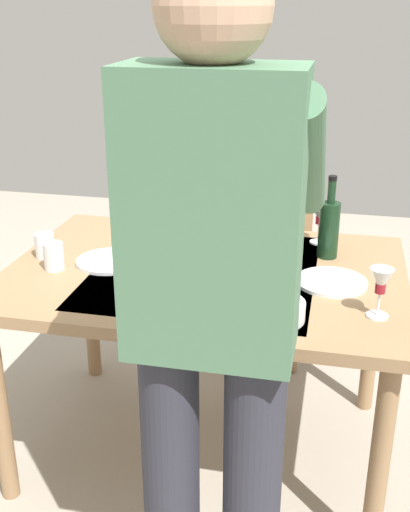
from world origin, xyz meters
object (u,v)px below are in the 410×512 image
serving_bowl_pasta (177,288)px  water_cup_far_left (54,256)px  dining_table (205,291)px  dinner_plate_near (332,282)px  chair_near (267,242)px  wine_bottle (329,227)px  side_bowl_salad (274,308)px  wine_glass_left (381,284)px  wine_glass_right (320,217)px  water_cup_near_right (240,266)px  person_server (214,310)px  water_cup_near_left (45,245)px  dinner_plate_far (109,261)px

serving_bowl_pasta → water_cup_far_left: bearing=-15.6°
dining_table → dinner_plate_near: dinner_plate_near is taller
chair_near → dining_table: bearing=82.3°
chair_near → wine_bottle: wine_bottle is taller
wine_bottle → water_cup_far_left: size_ratio=3.14×
dining_table → side_bowl_salad: size_ratio=7.45×
dining_table → wine_glass_left: size_ratio=8.88×
water_cup_far_left → wine_bottle: bearing=-160.9°
wine_glass_right → water_cup_far_left: (0.86, 0.44, -0.06)m
wine_bottle → chair_near: bearing=-65.8°
wine_glass_right → water_cup_near_right: (0.23, 0.39, -0.06)m
water_cup_far_left → serving_bowl_pasta: (-0.46, 0.13, -0.01)m
person_server → dinner_plate_near: 0.77m
chair_near → serving_bowl_pasta: chair_near is taller
dining_table → wine_bottle: size_ratio=4.53×
chair_near → wine_glass_right: chair_near is taller
water_cup_near_left → water_cup_far_left: water_cup_far_left is taller
water_cup_near_right → wine_bottle: bearing=-136.0°
water_cup_near_left → water_cup_near_right: water_cup_near_right is taller
wine_glass_right → dinner_plate_near: size_ratio=0.66×
water_cup_near_left → water_cup_near_right: bearing=176.5°
water_cup_near_left → dinner_plate_far: size_ratio=0.38×
dining_table → wine_glass_left: bearing=157.9°
dining_table → water_cup_far_left: water_cup_far_left is taller
dinner_plate_near → serving_bowl_pasta: bearing=24.4°
wine_glass_right → dinner_plate_far: (0.70, 0.35, -0.10)m
dinner_plate_far → wine_bottle: bearing=-163.4°
serving_bowl_pasta → dinner_plate_near: 0.51m
dining_table → dinner_plate_near: bearing=176.8°
person_server → water_cup_near_right: bearing=-86.0°
dining_table → dinner_plate_near: 0.43m
chair_near → water_cup_far_left: chair_near is taller
side_bowl_salad → wine_glass_right: bearing=-98.3°
dining_table → person_server: 0.81m
chair_near → dinner_plate_far: size_ratio=3.96×
side_bowl_salad → dinner_plate_near: bearing=-118.9°
wine_glass_right → water_cup_near_left: wine_glass_right is taller
person_server → side_bowl_salad: bearing=-102.3°
person_server → wine_glass_right: size_ratio=11.19×
dining_table → dinner_plate_near: (-0.42, 0.02, 0.08)m
wine_glass_left → side_bowl_salad: bearing=14.8°
side_bowl_salad → dinner_plate_far: bearing=-25.8°
wine_bottle → water_cup_near_left: bearing=12.5°
wine_glass_left → dinner_plate_near: size_ratio=0.66×
water_cup_near_left → water_cup_near_right: size_ratio=0.95×
wine_glass_left → wine_glass_right: size_ratio=1.00×
chair_near → water_cup_near_left: bearing=50.9°
wine_glass_left → side_bowl_salad: wine_glass_left is taller
wine_bottle → wine_glass_left: wine_bottle is taller
person_server → serving_bowl_pasta: bearing=-66.3°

